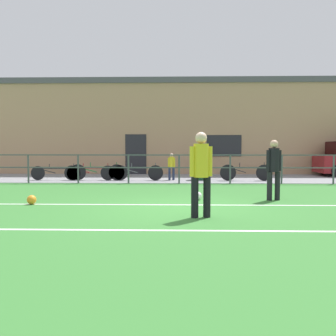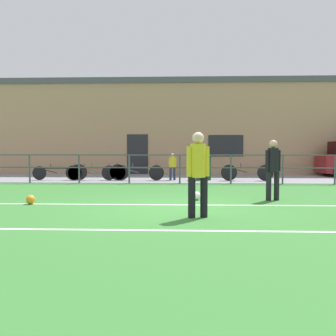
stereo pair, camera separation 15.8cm
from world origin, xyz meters
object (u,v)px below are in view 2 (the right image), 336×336
at_px(soccer_ball_match, 31,200).
at_px(bicycle_parked_4, 91,172).
at_px(bicycle_parked_0, 57,173).
at_px(player_winger, 198,169).
at_px(soccer_ball_spare, 197,196).
at_px(player_goalkeeper, 273,166).
at_px(spectator_child, 172,165).
at_px(bicycle_parked_1, 247,172).
at_px(bicycle_parked_2, 139,172).
at_px(trash_bin_0, 203,168).
at_px(bicycle_parked_3, 98,172).

height_order(soccer_ball_match, bicycle_parked_4, bicycle_parked_4).
bearing_deg(bicycle_parked_0, player_winger, -55.55).
distance_m(soccer_ball_match, bicycle_parked_0, 6.91).
relative_size(soccer_ball_spare, bicycle_parked_4, 0.10).
relative_size(soccer_ball_match, bicycle_parked_4, 0.11).
xyz_separation_m(player_goalkeeper, bicycle_parked_0, (-7.87, 5.79, -0.59)).
height_order(spectator_child, bicycle_parked_1, spectator_child).
relative_size(bicycle_parked_2, trash_bin_0, 2.07).
bearing_deg(bicycle_parked_2, bicycle_parked_0, -180.00).
relative_size(bicycle_parked_0, bicycle_parked_1, 0.98).
xyz_separation_m(player_goalkeeper, spectator_child, (-2.90, 5.94, -0.26)).
xyz_separation_m(player_goalkeeper, soccer_ball_spare, (-2.05, 0.01, -0.82)).
bearing_deg(spectator_child, bicycle_parked_2, 3.44).
bearing_deg(trash_bin_0, player_winger, -93.57).
distance_m(soccer_ball_match, bicycle_parked_2, 7.00).
xyz_separation_m(bicycle_parked_0, trash_bin_0, (6.30, 0.40, 0.21)).
bearing_deg(player_winger, bicycle_parked_1, -120.37).
xyz_separation_m(bicycle_parked_0, bicycle_parked_4, (1.47, 0.00, 0.01)).
distance_m(soccer_ball_match, soccer_ball_spare, 4.33).
xyz_separation_m(player_winger, trash_bin_0, (0.55, 8.79, -0.45)).
xyz_separation_m(soccer_ball_match, bicycle_parked_3, (0.21, 6.72, 0.26)).
height_order(player_winger, bicycle_parked_0, player_winger).
xyz_separation_m(player_winger, spectator_child, (-0.78, 8.54, -0.32)).
distance_m(soccer_ball_match, trash_bin_0, 8.56).
xyz_separation_m(soccer_ball_match, bicycle_parked_1, (6.54, 6.72, 0.26)).
height_order(soccer_ball_match, bicycle_parked_0, bicycle_parked_0).
relative_size(player_goalkeeper, bicycle_parked_3, 0.70).
height_order(player_goalkeeper, bicycle_parked_2, player_goalkeeper).
height_order(player_winger, bicycle_parked_3, player_winger).
distance_m(player_goalkeeper, soccer_ball_match, 6.40).
height_order(bicycle_parked_2, bicycle_parked_4, bicycle_parked_2).
distance_m(bicycle_parked_1, trash_bin_0, 1.87).
bearing_deg(bicycle_parked_4, bicycle_parked_0, 180.00).
bearing_deg(bicycle_parked_2, bicycle_parked_4, -180.00).
bearing_deg(bicycle_parked_2, soccer_ball_spare, -68.50).
bearing_deg(soccer_ball_match, bicycle_parked_1, 45.79).
height_order(soccer_ball_spare, bicycle_parked_2, bicycle_parked_2).
relative_size(player_winger, soccer_ball_match, 7.47).
relative_size(player_goalkeeper, bicycle_parked_4, 0.75).
xyz_separation_m(spectator_child, trash_bin_0, (1.33, 0.25, -0.13)).
relative_size(player_winger, bicycle_parked_2, 0.81).
xyz_separation_m(spectator_child, bicycle_parked_2, (-1.44, -0.16, -0.32)).
bearing_deg(player_winger, bicycle_parked_0, -70.15).
bearing_deg(soccer_ball_spare, spectator_child, 98.06).
height_order(spectator_child, trash_bin_0, spectator_child).
height_order(player_winger, bicycle_parked_2, player_winger).
relative_size(soccer_ball_spare, bicycle_parked_0, 0.11).
height_order(bicycle_parked_2, bicycle_parked_3, bicycle_parked_3).
distance_m(spectator_child, bicycle_parked_3, 3.19).
bearing_deg(bicycle_parked_4, bicycle_parked_2, 0.00).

